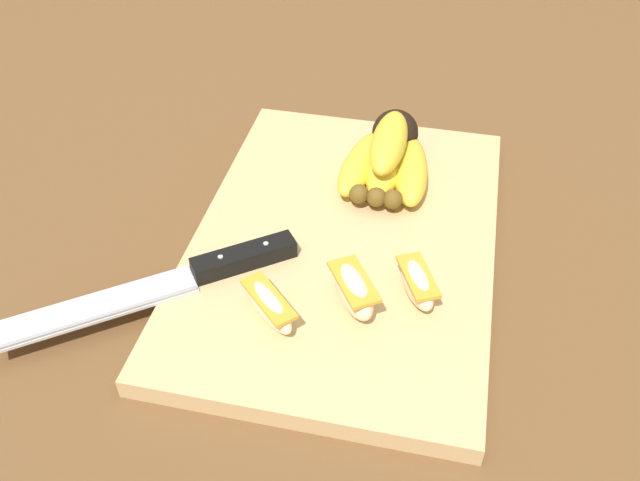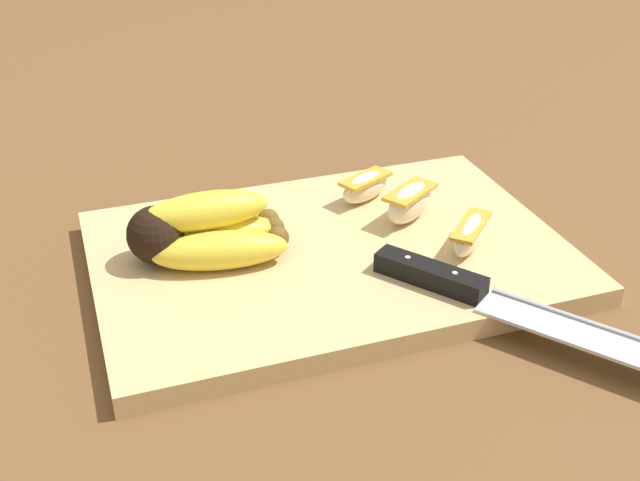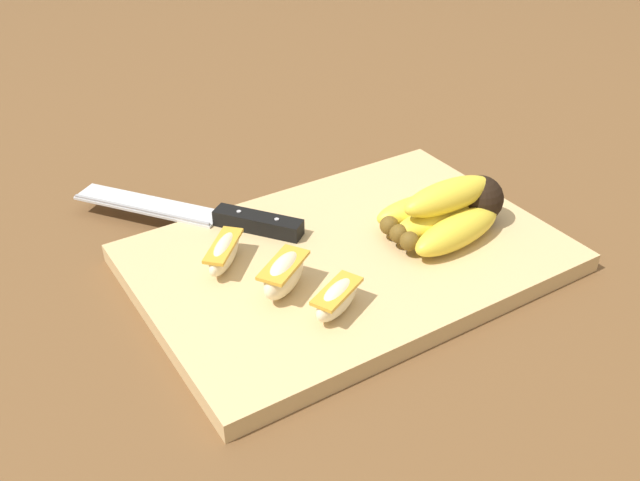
# 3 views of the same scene
# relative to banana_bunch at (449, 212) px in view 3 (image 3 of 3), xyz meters

# --- Properties ---
(ground_plane) EXTENTS (6.00, 6.00, 0.00)m
(ground_plane) POSITION_rel_banana_bunch_xyz_m (-0.11, 0.03, -0.04)
(ground_plane) COLOR brown
(cutting_board) EXTENTS (0.43, 0.29, 0.02)m
(cutting_board) POSITION_rel_banana_bunch_xyz_m (-0.12, 0.03, -0.03)
(cutting_board) COLOR tan
(cutting_board) RESTS_ON ground_plane
(banana_bunch) EXTENTS (0.14, 0.11, 0.06)m
(banana_bunch) POSITION_rel_banana_bunch_xyz_m (0.00, 0.00, 0.00)
(banana_bunch) COLOR black
(banana_bunch) RESTS_ON cutting_board
(chefs_knife) EXTENTS (0.19, 0.24, 0.02)m
(chefs_knife) POSITION_rel_banana_bunch_xyz_m (-0.20, 0.15, -0.02)
(chefs_knife) COLOR silver
(chefs_knife) RESTS_ON cutting_board
(apple_wedge_near) EXTENTS (0.07, 0.05, 0.03)m
(apple_wedge_near) POSITION_rel_banana_bunch_xyz_m (-0.18, -0.05, -0.01)
(apple_wedge_near) COLOR beige
(apple_wedge_near) RESTS_ON cutting_board
(apple_wedge_middle) EXTENTS (0.06, 0.06, 0.03)m
(apple_wedge_middle) POSITION_rel_banana_bunch_xyz_m (-0.23, 0.07, -0.01)
(apple_wedge_middle) COLOR beige
(apple_wedge_middle) RESTS_ON cutting_board
(apple_wedge_far) EXTENTS (0.07, 0.06, 0.04)m
(apple_wedge_far) POSITION_rel_banana_bunch_xyz_m (-0.20, 0.00, -0.00)
(apple_wedge_far) COLOR beige
(apple_wedge_far) RESTS_ON cutting_board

